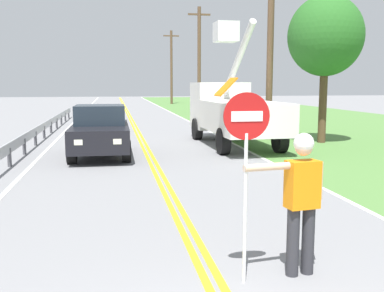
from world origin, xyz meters
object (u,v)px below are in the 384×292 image
Objects in this scene: utility_pole_far at (171,66)px; utility_bucket_truck at (231,109)px; flagger_worker at (301,195)px; utility_pole_near at (270,44)px; oncoming_sedan_nearest at (100,131)px; utility_pole_mid at (199,58)px; stop_sign_paddle at (246,145)px; roadside_tree_verge at (325,37)px.

utility_bucket_truck is at bearing -93.47° from utility_pole_far.
utility_pole_near reaches higher than flagger_worker.
flagger_worker is 10.43m from oncoming_sedan_nearest.
utility_pole_near is (2.00, 1.24, 2.68)m from utility_bucket_truck.
utility_pole_mid is at bearing 83.10° from utility_bucket_truck.
utility_pole_far is at bearing 79.07° from oncoming_sedan_nearest.
utility_pole_far is (5.24, 47.58, 2.68)m from stop_sign_paddle.
flagger_worker is 0.22× the size of utility_pole_mid.
roadside_tree_verge is (1.65, -35.43, -0.12)m from utility_pole_far.
flagger_worker is 0.78× the size of stop_sign_paddle.
utility_bucket_truck is 1.16× the size of roadside_tree_verge.
utility_bucket_truck is 35.40m from utility_pole_far.
flagger_worker is 0.27× the size of utility_bucket_truck.
utility_pole_far reaches higher than utility_pole_near.
utility_pole_mid reaches higher than flagger_worker.
roadside_tree_verge is at bearing -87.34° from utility_pole_far.
stop_sign_paddle is (-0.76, -0.11, 0.66)m from flagger_worker.
utility_pole_near reaches higher than utility_bucket_truck.
utility_pole_mid is at bearing 89.11° from utility_pole_near.
oncoming_sedan_nearest is at bearing -167.41° from roadside_tree_verge.
oncoming_sedan_nearest is at bearing 101.01° from stop_sign_paddle.
utility_bucket_truck is at bearing 79.15° from flagger_worker.
oncoming_sedan_nearest is at bearing -156.64° from utility_bucket_truck.
roadside_tree_verge is at bearing -85.46° from utility_pole_mid.
utility_bucket_truck is at bearing -148.16° from utility_pole_near.
stop_sign_paddle is at bearing -171.84° from flagger_worker.
utility_pole_near is at bearing -90.23° from utility_pole_far.
utility_pole_near is (5.11, 13.61, 2.37)m from stop_sign_paddle.
roadside_tree_verge is (8.87, 1.98, 3.44)m from oncoming_sedan_nearest.
utility_pole_far is 1.42× the size of roadside_tree_verge.
flagger_worker is 47.80m from utility_pole_far.
utility_pole_near is at bearing 72.15° from flagger_worker.
utility_pole_near reaches higher than stop_sign_paddle.
utility_bucket_truck is at bearing -96.90° from utility_pole_mid.
oncoming_sedan_nearest is (-5.09, -2.20, -0.56)m from utility_bucket_truck.
flagger_worker is at bearing -100.85° from utility_bucket_truck.
utility_pole_far is (-0.14, 16.43, -0.01)m from utility_pole_mid.
flagger_worker is at bearing -95.39° from utility_pole_far.
utility_bucket_truck is 0.88× the size of utility_pole_near.
utility_pole_mid is 1.43× the size of roadside_tree_verge.
stop_sign_paddle is 31.73m from utility_pole_mid.
flagger_worker is 0.31× the size of roadside_tree_verge.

